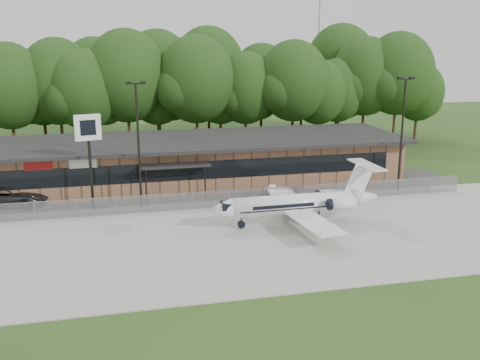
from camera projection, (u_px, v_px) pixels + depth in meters
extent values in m
plane|color=#29491A|center=(250.00, 291.00, 29.19)|extent=(160.00, 160.00, 0.00)
cube|color=#9E9B93|center=(222.00, 239.00, 36.72)|extent=(64.00, 18.00, 0.08)
cube|color=#383835|center=(197.00, 194.00, 47.57)|extent=(50.00, 9.00, 0.06)
cube|color=brown|center=(189.00, 162.00, 51.31)|extent=(40.00, 10.00, 4.00)
cube|color=black|center=(197.00, 171.00, 46.51)|extent=(36.00, 0.08, 1.60)
cube|color=black|center=(190.00, 140.00, 50.30)|extent=(41.00, 11.50, 0.30)
cube|color=black|center=(175.00, 165.00, 45.35)|extent=(6.00, 1.60, 0.20)
cube|color=maroon|center=(38.00, 166.00, 43.37)|extent=(2.20, 0.06, 0.70)
cube|color=silver|center=(83.00, 164.00, 44.13)|extent=(2.20, 0.06, 0.70)
cube|color=gray|center=(205.00, 200.00, 43.14)|extent=(46.00, 0.03, 1.50)
cube|color=gray|center=(205.00, 192.00, 42.95)|extent=(46.00, 0.04, 0.04)
cylinder|color=gray|center=(318.00, 46.00, 76.09)|extent=(0.20, 0.20, 25.00)
cylinder|color=black|center=(139.00, 148.00, 42.40)|extent=(0.18, 0.18, 10.00)
cube|color=black|center=(136.00, 84.00, 41.12)|extent=(1.20, 0.12, 0.12)
cube|color=black|center=(128.00, 83.00, 40.99)|extent=(0.45, 0.30, 0.22)
cube|color=black|center=(143.00, 83.00, 41.23)|extent=(0.45, 0.30, 0.22)
cylinder|color=black|center=(402.00, 137.00, 47.40)|extent=(0.18, 0.18, 10.00)
cube|color=black|center=(406.00, 79.00, 46.13)|extent=(1.20, 0.12, 0.12)
cube|color=black|center=(400.00, 78.00, 45.99)|extent=(0.45, 0.30, 0.22)
cube|color=black|center=(412.00, 78.00, 46.23)|extent=(0.45, 0.30, 0.22)
cylinder|color=white|center=(293.00, 205.00, 39.16)|extent=(9.28, 1.61, 1.48)
cone|color=white|center=(218.00, 211.00, 37.87)|extent=(1.87, 1.51, 1.48)
cone|color=white|center=(363.00, 198.00, 40.43)|extent=(2.06, 1.51, 1.48)
cube|color=white|center=(314.00, 223.00, 36.50)|extent=(2.12, 5.58, 0.11)
cube|color=white|center=(285.00, 199.00, 42.24)|extent=(2.12, 5.58, 0.11)
cylinder|color=white|center=(341.00, 205.00, 38.80)|extent=(2.05, 0.86, 0.83)
cylinder|color=white|center=(329.00, 196.00, 40.98)|extent=(2.05, 0.86, 0.83)
cube|color=white|center=(359.00, 181.00, 39.98)|extent=(2.28, 0.16, 2.79)
cube|color=white|center=(366.00, 166.00, 39.82)|extent=(1.26, 4.28, 0.09)
cube|color=black|center=(227.00, 206.00, 37.96)|extent=(0.94, 1.12, 0.46)
cube|color=black|center=(313.00, 219.00, 39.86)|extent=(0.77, 2.23, 0.65)
cylinder|color=black|center=(241.00, 225.00, 38.57)|extent=(0.56, 0.56, 0.20)
imported|color=#323134|center=(7.00, 196.00, 43.87)|extent=(6.90, 3.98, 1.81)
cylinder|color=black|center=(90.00, 166.00, 42.18)|extent=(0.27, 0.27, 7.38)
cube|color=silver|center=(88.00, 127.00, 41.42)|extent=(2.03, 0.69, 2.03)
cube|color=black|center=(88.00, 128.00, 41.31)|extent=(1.18, 0.31, 1.20)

